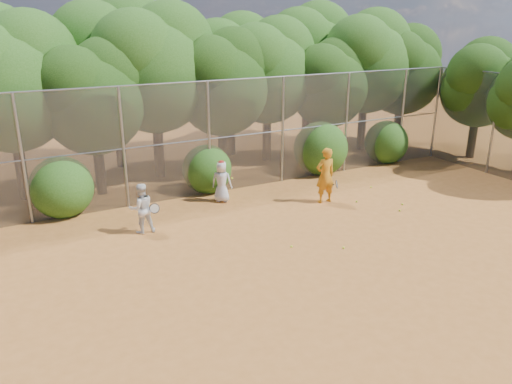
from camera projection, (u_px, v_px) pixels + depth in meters
ground at (331, 251)px, 13.57m from camera, size 80.00×80.00×0.00m
fence_back at (232, 135)px, 17.85m from camera, size 20.05×0.09×4.03m
fence_side at (494, 123)px, 19.83m from camera, size 0.09×6.09×4.03m
tree_1 at (8, 78)px, 16.25m from camera, size 4.64×4.03×6.35m
tree_2 at (93, 93)px, 16.96m from camera, size 3.99×3.47×5.47m
tree_3 at (154, 64)px, 18.64m from camera, size 4.89×4.26×6.70m
tree_4 at (222, 79)px, 19.45m from camera, size 4.19×3.64×5.73m
tree_5 at (268, 67)px, 21.14m from camera, size 4.51×3.92×6.17m
tree_6 at (329, 80)px, 21.59m from camera, size 3.86×3.36×5.29m
tree_7 at (367, 58)px, 22.95m from camera, size 4.77×4.14×6.53m
tree_8 at (403, 67)px, 23.73m from camera, size 4.25×3.70×5.82m
tree_10 at (113, 55)px, 19.96m from camera, size 5.15×4.48×7.06m
tree_11 at (231, 62)px, 21.99m from camera, size 4.64×4.03×6.35m
tree_12 at (309, 51)px, 24.38m from camera, size 5.02×4.37×6.88m
tree_13 at (481, 80)px, 21.71m from camera, size 3.86×3.36×5.29m
bush_0 at (61, 185)px, 15.83m from camera, size 2.00×2.00×2.00m
bush_1 at (207, 167)px, 18.08m from camera, size 1.80×1.80×1.80m
bush_2 at (321, 146)px, 20.24m from camera, size 2.20×2.20×2.20m
bush_3 at (386, 140)px, 21.84m from camera, size 1.90×1.90×1.90m
player_yellow at (325, 175)px, 16.90m from camera, size 0.86×0.60×1.92m
player_teen at (222, 181)px, 17.05m from camera, size 0.84×0.79×1.46m
player_white at (142, 208)px, 14.53m from camera, size 0.84×0.71×1.51m
ball_0 at (400, 210)px, 16.35m from camera, size 0.07×0.07×0.07m
ball_1 at (357, 201)px, 17.16m from camera, size 0.07×0.07×0.07m
ball_2 at (344, 248)px, 13.69m from camera, size 0.07×0.07×0.07m
ball_3 at (402, 204)px, 16.91m from camera, size 0.07×0.07×0.07m
ball_4 at (291, 246)px, 13.77m from camera, size 0.07×0.07×0.07m
ball_5 at (371, 187)px, 18.62m from camera, size 0.07×0.07×0.07m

